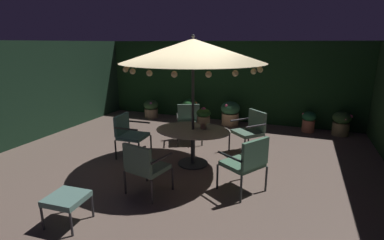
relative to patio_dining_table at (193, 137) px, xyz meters
The scene contains 17 objects.
ground_plane 0.67m from the patio_dining_table, 164.71° to the right, with size 8.65×7.97×0.02m, color #6A574D.
hedge_backdrop_rear 3.83m from the patio_dining_table, 94.31° to the left, with size 8.65×0.30×2.48m, color #153217.
hedge_backdrop_left 4.50m from the patio_dining_table, behind, with size 0.30×7.97×2.48m, color #172E1E.
patio_dining_table is the anchor object (origin of this frame).
patio_umbrella 1.69m from the patio_dining_table, 129.80° to the left, with size 2.77×2.77×2.58m.
centerpiece_planter 0.47m from the patio_dining_table, 36.18° to the left, with size 0.29×0.29×0.44m.
patio_chair_north 1.46m from the patio_dining_table, 32.07° to the right, with size 0.82×0.84×0.97m.
patio_chair_northeast 1.46m from the patio_dining_table, 47.65° to the left, with size 0.83×0.83×0.96m.
patio_chair_east 1.46m from the patio_dining_table, 114.79° to the left, with size 0.82×0.83×0.91m.
patio_chair_southeast 1.46m from the patio_dining_table, behind, with size 0.63×0.63×0.93m.
patio_chair_south 1.46m from the patio_dining_table, 101.69° to the right, with size 0.71×0.68×0.89m.
ottoman_footrest 2.67m from the patio_dining_table, 109.62° to the right, with size 0.53×0.51×0.42m.
potted_plant_back_center 4.08m from the patio_dining_table, 130.93° to the left, with size 0.48×0.48×0.59m.
potted_plant_back_left 3.35m from the patio_dining_table, 112.26° to the left, with size 0.52×0.52×0.72m.
potted_plant_front_corner 3.16m from the patio_dining_table, 89.73° to the left, with size 0.57×0.57×0.72m.
potted_plant_right_far 3.94m from the patio_dining_table, 55.38° to the left, with size 0.38×0.38×0.58m.
potted_plant_left_near 4.44m from the patio_dining_table, 46.52° to the left, with size 0.49×0.48×0.65m.
Camera 1 is at (2.24, -5.06, 2.43)m, focal length 26.79 mm.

